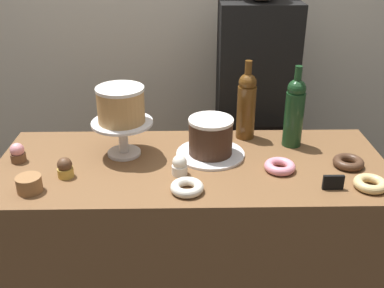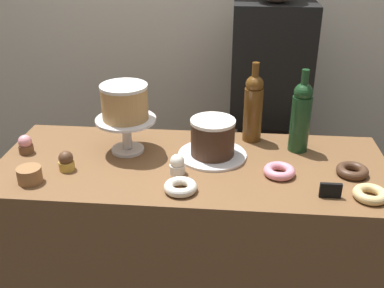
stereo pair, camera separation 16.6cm
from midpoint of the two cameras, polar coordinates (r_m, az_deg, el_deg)
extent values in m
cube|color=beige|center=(2.40, -2.48, 16.08)|extent=(6.00, 0.05, 2.60)
cube|color=brown|center=(1.95, -2.51, -14.22)|extent=(1.45, 0.59, 0.90)
cylinder|color=silver|center=(1.79, -11.09, -1.14)|extent=(0.13, 0.13, 0.01)
cylinder|color=silver|center=(1.77, -11.26, 0.71)|extent=(0.04, 0.04, 0.12)
cylinder|color=silver|center=(1.74, -11.43, 2.57)|extent=(0.23, 0.23, 0.01)
cylinder|color=tan|center=(1.72, -11.62, 4.58)|extent=(0.17, 0.17, 0.12)
cylinder|color=white|center=(1.69, -11.82, 6.68)|extent=(0.18, 0.18, 0.01)
cylinder|color=white|center=(1.75, -0.40, -1.30)|extent=(0.26, 0.26, 0.01)
cylinder|color=#3D2619|center=(1.72, -0.41, 0.74)|extent=(0.17, 0.17, 0.13)
cylinder|color=white|center=(1.69, -0.42, 2.89)|extent=(0.17, 0.17, 0.01)
cylinder|color=#193D1E|center=(1.82, 10.03, 2.99)|extent=(0.08, 0.08, 0.22)
sphere|color=#193D1E|center=(1.78, 10.34, 6.77)|extent=(0.07, 0.07, 0.07)
cylinder|color=#193D1E|center=(1.76, 10.48, 8.33)|extent=(0.03, 0.03, 0.08)
cylinder|color=#5B3814|center=(1.87, 4.23, 3.91)|extent=(0.08, 0.08, 0.22)
sphere|color=#5B3814|center=(1.82, 4.36, 7.62)|extent=(0.07, 0.07, 0.07)
cylinder|color=#5B3814|center=(1.81, 4.42, 9.15)|extent=(0.03, 0.03, 0.08)
cylinder|color=gold|center=(1.69, -18.25, -3.46)|extent=(0.06, 0.06, 0.03)
sphere|color=brown|center=(1.67, -18.39, -2.52)|extent=(0.05, 0.05, 0.05)
cylinder|color=white|center=(1.62, -4.49, -3.31)|extent=(0.06, 0.06, 0.03)
sphere|color=white|center=(1.61, -4.53, -2.34)|extent=(0.05, 0.05, 0.05)
cylinder|color=brown|center=(1.85, -23.28, -1.61)|extent=(0.06, 0.06, 0.03)
sphere|color=pink|center=(1.84, -23.45, -0.74)|extent=(0.05, 0.05, 0.05)
torus|color=#472D1E|center=(1.74, 16.39, -2.27)|extent=(0.11, 0.11, 0.03)
torus|color=silver|center=(1.52, -3.77, -5.52)|extent=(0.11, 0.11, 0.03)
torus|color=pink|center=(1.66, 8.10, -2.86)|extent=(0.11, 0.11, 0.03)
torus|color=#E0C17F|center=(1.62, 18.67, -4.81)|extent=(0.11, 0.11, 0.03)
cylinder|color=olive|center=(1.64, -22.31, -5.39)|extent=(0.08, 0.08, 0.01)
cylinder|color=olive|center=(1.64, -22.38, -5.06)|extent=(0.08, 0.08, 0.01)
cylinder|color=olive|center=(1.63, -22.44, -4.72)|extent=(0.08, 0.08, 0.01)
cylinder|color=olive|center=(1.63, -22.51, -4.39)|extent=(0.08, 0.08, 0.01)
cylinder|color=olive|center=(1.62, -22.57, -4.05)|extent=(0.08, 0.08, 0.01)
cube|color=black|center=(1.57, 14.36, -4.74)|extent=(0.07, 0.01, 0.05)
cube|color=black|center=(2.43, 5.17, -6.09)|extent=(0.28, 0.18, 0.85)
cube|color=black|center=(2.14, 5.92, 9.99)|extent=(0.36, 0.22, 0.55)
camera|label=1|loc=(0.08, -92.86, -1.39)|focal=42.75mm
camera|label=2|loc=(0.08, 87.14, 1.39)|focal=42.75mm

